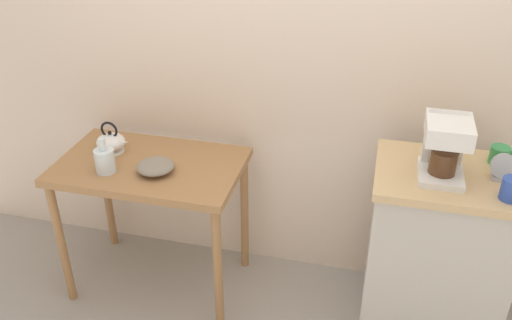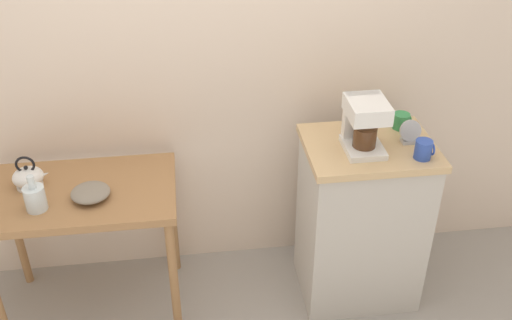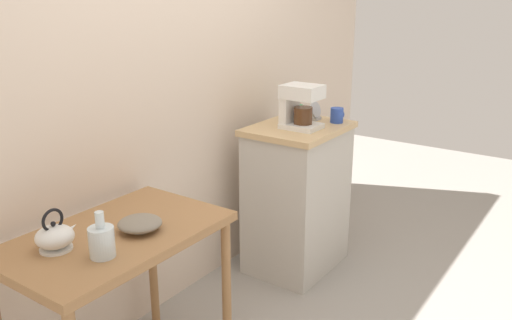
{
  "view_description": "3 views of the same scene",
  "coord_description": "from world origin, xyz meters",
  "px_view_note": "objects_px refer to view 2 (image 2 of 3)",
  "views": [
    {
      "loc": [
        0.4,
        -2.11,
        2.12
      ],
      "look_at": [
        -0.12,
        -0.02,
        0.89
      ],
      "focal_mm": 38.1,
      "sensor_mm": 36.0,
      "label": 1
    },
    {
      "loc": [
        -0.15,
        -2.39,
        2.43
      ],
      "look_at": [
        0.17,
        -0.01,
        0.9
      ],
      "focal_mm": 41.95,
      "sensor_mm": 36.0,
      "label": 2
    },
    {
      "loc": [
        -1.99,
        -1.58,
        1.72
      ],
      "look_at": [
        0.18,
        -0.07,
        0.87
      ],
      "focal_mm": 37.2,
      "sensor_mm": 36.0,
      "label": 3
    }
  ],
  "objects_px": {
    "coffee_maker": "(364,122)",
    "mug_blue": "(424,149)",
    "bowl_stoneware": "(90,193)",
    "teakettle": "(28,177)",
    "glass_carafe_vase": "(35,197)",
    "table_clock": "(410,133)",
    "mug_tall_green": "(402,121)"
  },
  "relations": [
    {
      "from": "glass_carafe_vase",
      "to": "table_clock",
      "type": "xyz_separation_m",
      "value": [
        1.77,
        0.08,
        0.16
      ]
    },
    {
      "from": "coffee_maker",
      "to": "glass_carafe_vase",
      "type": "bearing_deg",
      "value": -177.77
    },
    {
      "from": "bowl_stoneware",
      "to": "glass_carafe_vase",
      "type": "height_order",
      "value": "glass_carafe_vase"
    },
    {
      "from": "bowl_stoneware",
      "to": "glass_carafe_vase",
      "type": "bearing_deg",
      "value": -167.83
    },
    {
      "from": "bowl_stoneware",
      "to": "teakettle",
      "type": "distance_m",
      "value": 0.33
    },
    {
      "from": "coffee_maker",
      "to": "mug_tall_green",
      "type": "xyz_separation_m",
      "value": [
        0.25,
        0.16,
        -0.1
      ]
    },
    {
      "from": "table_clock",
      "to": "bowl_stoneware",
      "type": "bearing_deg",
      "value": -179.01
    },
    {
      "from": "coffee_maker",
      "to": "mug_blue",
      "type": "distance_m",
      "value": 0.3
    },
    {
      "from": "glass_carafe_vase",
      "to": "mug_tall_green",
      "type": "relative_size",
      "value": 2.02
    },
    {
      "from": "teakettle",
      "to": "mug_blue",
      "type": "bearing_deg",
      "value": -7.96
    },
    {
      "from": "teakettle",
      "to": "mug_tall_green",
      "type": "xyz_separation_m",
      "value": [
        1.84,
        0.03,
        0.16
      ]
    },
    {
      "from": "mug_tall_green",
      "to": "table_clock",
      "type": "height_order",
      "value": "table_clock"
    },
    {
      "from": "teakettle",
      "to": "mug_tall_green",
      "type": "height_order",
      "value": "mug_tall_green"
    },
    {
      "from": "mug_blue",
      "to": "bowl_stoneware",
      "type": "bearing_deg",
      "value": 175.64
    },
    {
      "from": "glass_carafe_vase",
      "to": "teakettle",
      "type": "bearing_deg",
      "value": 108.74
    },
    {
      "from": "coffee_maker",
      "to": "mug_blue",
      "type": "bearing_deg",
      "value": -26.23
    },
    {
      "from": "bowl_stoneware",
      "to": "table_clock",
      "type": "xyz_separation_m",
      "value": [
        1.53,
        0.03,
        0.19
      ]
    },
    {
      "from": "glass_carafe_vase",
      "to": "mug_blue",
      "type": "distance_m",
      "value": 1.79
    },
    {
      "from": "glass_carafe_vase",
      "to": "coffee_maker",
      "type": "relative_size",
      "value": 0.69
    },
    {
      "from": "coffee_maker",
      "to": "bowl_stoneware",
      "type": "bearing_deg",
      "value": -179.62
    },
    {
      "from": "mug_blue",
      "to": "table_clock",
      "type": "bearing_deg",
      "value": 95.87
    },
    {
      "from": "teakettle",
      "to": "table_clock",
      "type": "distance_m",
      "value": 1.84
    },
    {
      "from": "bowl_stoneware",
      "to": "coffee_maker",
      "type": "relative_size",
      "value": 0.7
    },
    {
      "from": "glass_carafe_vase",
      "to": "mug_blue",
      "type": "bearing_deg",
      "value": -2.15
    },
    {
      "from": "teakettle",
      "to": "coffee_maker",
      "type": "xyz_separation_m",
      "value": [
        1.59,
        -0.13,
        0.26
      ]
    },
    {
      "from": "mug_tall_green",
      "to": "teakettle",
      "type": "bearing_deg",
      "value": -179.08
    },
    {
      "from": "coffee_maker",
      "to": "teakettle",
      "type": "bearing_deg",
      "value": 175.26
    },
    {
      "from": "coffee_maker",
      "to": "mug_blue",
      "type": "height_order",
      "value": "coffee_maker"
    },
    {
      "from": "bowl_stoneware",
      "to": "table_clock",
      "type": "relative_size",
      "value": 1.55
    },
    {
      "from": "mug_blue",
      "to": "mug_tall_green",
      "type": "xyz_separation_m",
      "value": [
        -0.01,
        0.29,
        -0.01
      ]
    },
    {
      "from": "bowl_stoneware",
      "to": "mug_blue",
      "type": "distance_m",
      "value": 1.56
    },
    {
      "from": "glass_carafe_vase",
      "to": "mug_blue",
      "type": "relative_size",
      "value": 1.96
    }
  ]
}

